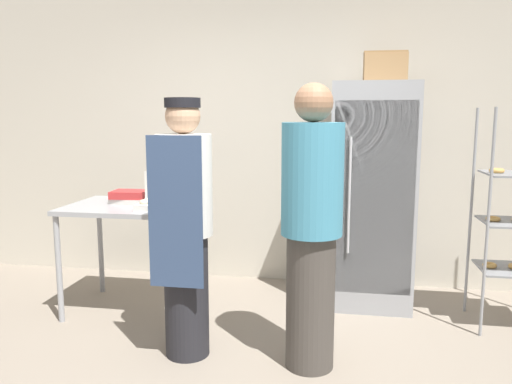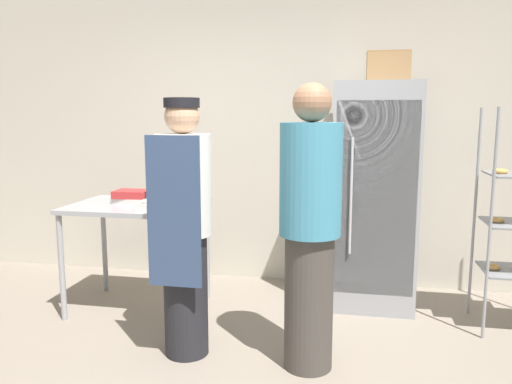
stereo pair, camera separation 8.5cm
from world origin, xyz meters
TOP-DOWN VIEW (x-y plane):
  - back_wall at (0.00, 2.16)m, footprint 6.40×0.12m
  - refrigerator at (0.84, 1.66)m, footprint 0.66×0.70m
  - prep_counter at (-1.02, 1.16)m, footprint 1.03×0.75m
  - donut_box at (-0.79, 1.00)m, footprint 0.25×0.23m
  - blender_pitcher at (-0.81, 1.30)m, footprint 0.12×0.12m
  - binder_stack at (-1.08, 1.22)m, footprint 0.30×0.23m
  - cardboard_storage_box at (0.92, 1.71)m, footprint 0.34×0.27m
  - person_baker at (-0.39, 0.47)m, footprint 0.35×0.37m
  - person_customer at (0.42, 0.45)m, footprint 0.37×0.37m

SIDE VIEW (x-z plane):
  - prep_counter at x=-1.02m, z-range 0.33..1.20m
  - person_baker at x=-0.39m, z-range 0.03..1.71m
  - person_customer at x=0.42m, z-range 0.02..1.78m
  - refrigerator at x=0.84m, z-range 0.00..1.83m
  - donut_box at x=-0.79m, z-range 0.78..1.05m
  - binder_stack at x=-1.08m, z-range 0.87..0.97m
  - blender_pitcher at x=-0.81m, z-range 0.85..1.14m
  - back_wall at x=0.00m, z-range 0.00..3.04m
  - cardboard_storage_box at x=0.92m, z-range 1.82..2.07m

